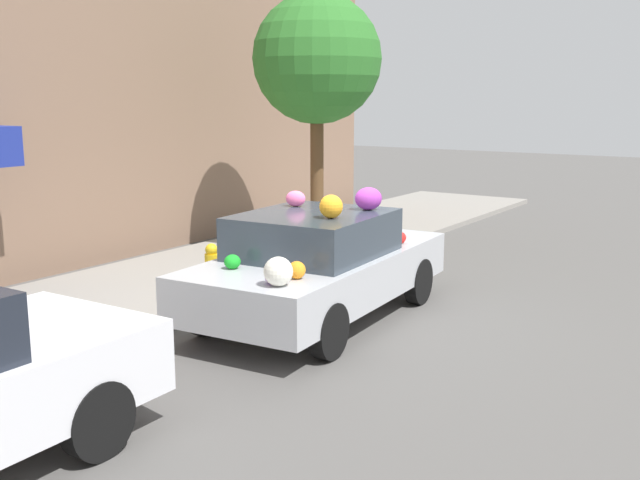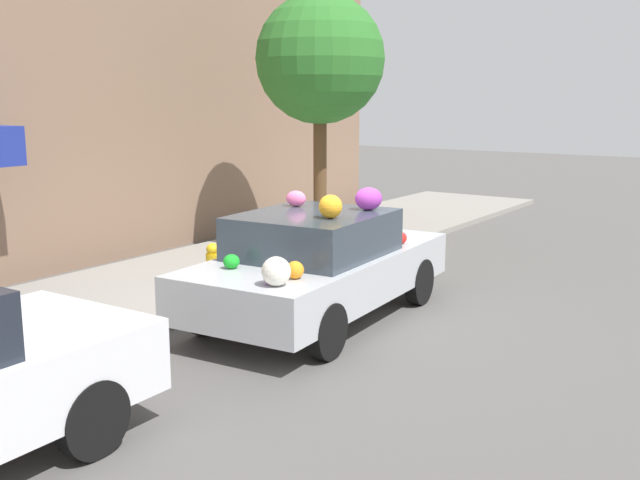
# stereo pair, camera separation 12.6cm
# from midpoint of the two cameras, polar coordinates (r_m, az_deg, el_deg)

# --- Properties ---
(ground_plane) EXTENTS (60.00, 60.00, 0.00)m
(ground_plane) POSITION_cam_midpoint_polar(r_m,az_deg,el_deg) (9.91, -0.28, -5.86)
(ground_plane) COLOR #565451
(sidewalk_curb) EXTENTS (24.00, 3.20, 0.11)m
(sidewalk_curb) POSITION_cam_midpoint_polar(r_m,az_deg,el_deg) (11.60, -11.33, -3.30)
(sidewalk_curb) COLOR gray
(sidewalk_curb) RESTS_ON ground
(building_facade) EXTENTS (18.00, 1.20, 5.71)m
(building_facade) POSITION_cam_midpoint_polar(r_m,az_deg,el_deg) (12.86, -19.29, 10.15)
(building_facade) COLOR #846651
(building_facade) RESTS_ON ground
(street_tree) EXTENTS (2.29, 2.29, 4.54)m
(street_tree) POSITION_cam_midpoint_polar(r_m,az_deg,el_deg) (13.58, 0.27, 13.53)
(street_tree) COLOR brown
(street_tree) RESTS_ON sidewalk_curb
(fire_hydrant) EXTENTS (0.20, 0.20, 0.70)m
(fire_hydrant) POSITION_cam_midpoint_polar(r_m,az_deg,el_deg) (10.76, -7.82, -2.10)
(fire_hydrant) COLOR gold
(fire_hydrant) RESTS_ON sidewalk_curb
(art_car) EXTENTS (4.28, 2.13, 1.71)m
(art_car) POSITION_cam_midpoint_polar(r_m,az_deg,el_deg) (9.62, 0.26, -1.79)
(art_car) COLOR #B7BABF
(art_car) RESTS_ON ground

